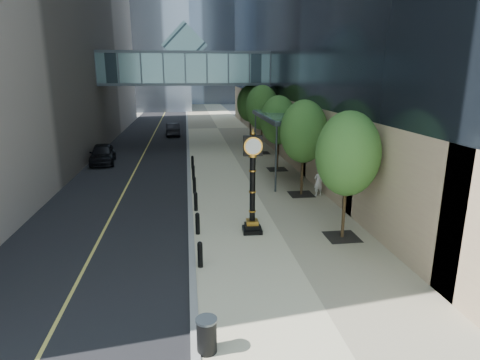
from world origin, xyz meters
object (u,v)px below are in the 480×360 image
(car_near, at_px, (103,154))
(car_far, at_px, (173,129))
(trash_bin, at_px, (207,336))
(pedestrian, at_px, (318,182))
(street_clock, at_px, (252,190))

(car_near, xyz_separation_m, car_far, (5.16, 14.36, -0.05))
(trash_bin, distance_m, pedestrian, 14.76)
(pedestrian, height_order, car_far, pedestrian)
(street_clock, relative_size, car_near, 1.00)
(street_clock, relative_size, trash_bin, 5.11)
(trash_bin, xyz_separation_m, pedestrian, (7.20, 12.88, 0.39))
(car_near, distance_m, car_far, 15.26)
(street_clock, bearing_deg, pedestrian, 49.12)
(trash_bin, relative_size, car_near, 0.20)
(trash_bin, height_order, pedestrian, pedestrian)
(trash_bin, distance_m, car_far, 38.33)
(street_clock, bearing_deg, car_far, 100.80)
(street_clock, xyz_separation_m, car_far, (-4.44, 30.41, -1.30))
(trash_bin, height_order, car_near, car_near)
(pedestrian, bearing_deg, car_far, -88.31)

